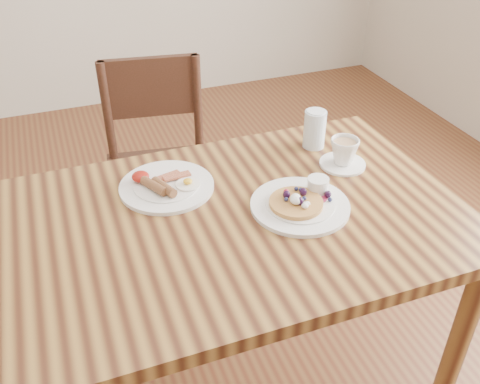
{
  "coord_description": "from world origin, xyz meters",
  "views": [
    {
      "loc": [
        -0.4,
        -1.07,
        1.6
      ],
      "look_at": [
        0.0,
        0.0,
        0.82
      ],
      "focal_mm": 40.0,
      "sensor_mm": 36.0,
      "label": 1
    }
  ],
  "objects": [
    {
      "name": "breakfast_plate",
      "position": [
        -0.16,
        0.19,
        0.76
      ],
      "size": [
        0.27,
        0.27,
        0.04
      ],
      "color": "white",
      "rests_on": "dining_table"
    },
    {
      "name": "chair_far",
      "position": [
        -0.06,
        0.76,
        0.49
      ],
      "size": [
        0.48,
        0.48,
        0.88
      ],
      "rotation": [
        0.0,
        0.0,
        2.99
      ],
      "color": "#3E1E16",
      "rests_on": "ground"
    },
    {
      "name": "pancake_plate",
      "position": [
        0.17,
        -0.03,
        0.76
      ],
      "size": [
        0.27,
        0.27,
        0.06
      ],
      "color": "white",
      "rests_on": "dining_table"
    },
    {
      "name": "teacup_saucer",
      "position": [
        0.38,
        0.12,
        0.79
      ],
      "size": [
        0.14,
        0.14,
        0.09
      ],
      "color": "white",
      "rests_on": "dining_table"
    },
    {
      "name": "water_glass",
      "position": [
        0.35,
        0.26,
        0.81
      ],
      "size": [
        0.07,
        0.07,
        0.12
      ],
      "primitive_type": "cylinder",
      "color": "silver",
      "rests_on": "dining_table"
    },
    {
      "name": "dining_table",
      "position": [
        0.0,
        0.0,
        0.65
      ],
      "size": [
        1.2,
        0.8,
        0.75
      ],
      "color": "olive",
      "rests_on": "ground"
    }
  ]
}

